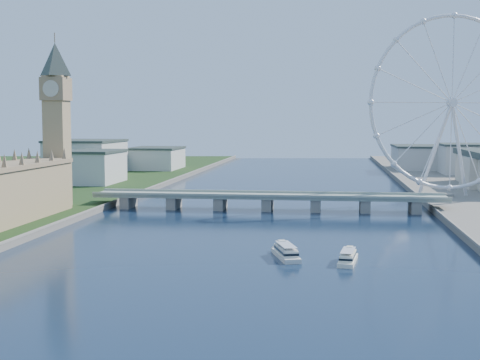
# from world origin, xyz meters

# --- Properties ---
(big_ben) EXTENTS (20.02, 20.02, 110.00)m
(big_ben) POSITION_xyz_m (-128.00, 278.00, 66.57)
(big_ben) COLOR tan
(big_ben) RESTS_ON ground
(westminster_bridge) EXTENTS (220.00, 22.00, 9.50)m
(westminster_bridge) POSITION_xyz_m (0.00, 300.00, 6.63)
(westminster_bridge) COLOR gray
(westminster_bridge) RESTS_ON ground
(london_eye) EXTENTS (113.60, 39.12, 124.30)m
(london_eye) POSITION_xyz_m (119.98, 355.08, 67.52)
(london_eye) COLOR silver
(london_eye) RESTS_ON ground
(city_skyline) EXTENTS (505.00, 280.00, 32.00)m
(city_skyline) POSITION_xyz_m (39.22, 560.08, 16.96)
(city_skyline) COLOR beige
(city_skyline) RESTS_ON ground
(tour_boat_near) EXTENTS (14.95, 28.80, 6.15)m
(tour_boat_near) POSITION_xyz_m (20.77, 153.79, 0.00)
(tour_boat_near) COLOR silver
(tour_boat_near) RESTS_ON ground
(tour_boat_far) EXTENTS (9.54, 25.84, 5.53)m
(tour_boat_far) POSITION_xyz_m (45.50, 148.00, 0.00)
(tour_boat_far) COLOR silver
(tour_boat_far) RESTS_ON ground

